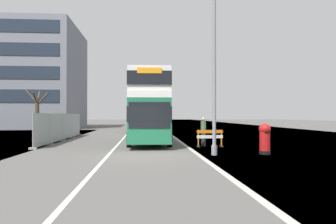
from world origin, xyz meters
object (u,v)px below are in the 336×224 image
object	(u,v)px
car_receding_mid	(144,122)
pedestrian_at_kerb	(203,132)
red_pillar_postbox	(265,137)
car_oncoming_near	(140,123)
roadworks_barrier	(210,137)
lamppost_foreground	(214,74)
car_receding_far	(146,121)
double_decker_bus	(150,107)

from	to	relation	value
car_receding_mid	pedestrian_at_kerb	distance (m)	27.36
red_pillar_postbox	car_receding_mid	xyz separation A→B (m)	(-6.16, 31.63, 0.19)
car_oncoming_near	pedestrian_at_kerb	xyz separation A→B (m)	(4.29, -19.62, -0.10)
roadworks_barrier	lamppost_foreground	bearing A→B (deg)	-98.63
red_pillar_postbox	roadworks_barrier	world-z (taller)	red_pillar_postbox
red_pillar_postbox	car_receding_far	world-z (taller)	car_receding_far
lamppost_foreground	pedestrian_at_kerb	bearing A→B (deg)	85.97
double_decker_bus	lamppost_foreground	size ratio (longest dim) A/B	1.32
car_receding_far	car_receding_mid	bearing A→B (deg)	-94.05
car_receding_mid	car_oncoming_near	bearing A→B (deg)	-93.46
double_decker_bus	car_receding_far	distance (m)	30.48
car_oncoming_near	car_receding_mid	xyz separation A→B (m)	(0.45, 7.46, 0.02)
red_pillar_postbox	double_decker_bus	bearing A→B (deg)	127.25
double_decker_bus	car_oncoming_near	size ratio (longest dim) A/B	2.53
red_pillar_postbox	lamppost_foreground	bearing A→B (deg)	-175.42
roadworks_barrier	pedestrian_at_kerb	xyz separation A→B (m)	(-0.30, 0.59, 0.28)
roadworks_barrier	car_receding_far	size ratio (longest dim) A/B	0.38
roadworks_barrier	double_decker_bus	bearing A→B (deg)	135.95
red_pillar_postbox	car_receding_far	xyz separation A→B (m)	(-5.71, 37.97, 0.17)
double_decker_bus	red_pillar_postbox	world-z (taller)	double_decker_bus
roadworks_barrier	car_oncoming_near	distance (m)	20.73
roadworks_barrier	pedestrian_at_kerb	world-z (taller)	pedestrian_at_kerb
car_receding_far	pedestrian_at_kerb	bearing A→B (deg)	-84.21
red_pillar_postbox	car_oncoming_near	distance (m)	25.05
roadworks_barrier	car_receding_far	bearing A→B (deg)	96.19
double_decker_bus	car_receding_mid	xyz separation A→B (m)	(-0.43, 24.09, -1.51)
roadworks_barrier	car_receding_mid	bearing A→B (deg)	98.50
roadworks_barrier	red_pillar_postbox	bearing A→B (deg)	-62.86
lamppost_foreground	double_decker_bus	bearing A→B (deg)	111.63
car_receding_mid	roadworks_barrier	bearing A→B (deg)	-81.50
lamppost_foreground	car_receding_mid	size ratio (longest dim) A/B	2.10
car_receding_far	double_decker_bus	bearing A→B (deg)	-90.03
car_oncoming_near	pedestrian_at_kerb	distance (m)	20.08
double_decker_bus	roadworks_barrier	xyz separation A→B (m)	(3.70, -3.58, -1.90)
red_pillar_postbox	roadworks_barrier	bearing A→B (deg)	117.14
car_oncoming_near	car_receding_mid	size ratio (longest dim) A/B	1.10
lamppost_foreground	pedestrian_at_kerb	xyz separation A→B (m)	(0.34, 4.76, -3.10)
red_pillar_postbox	pedestrian_at_kerb	xyz separation A→B (m)	(-2.32, 4.54, 0.07)
double_decker_bus	roadworks_barrier	size ratio (longest dim) A/B	6.84
roadworks_barrier	car_receding_far	distance (m)	34.22
red_pillar_postbox	car_receding_mid	world-z (taller)	car_receding_mid
lamppost_foreground	red_pillar_postbox	distance (m)	4.14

